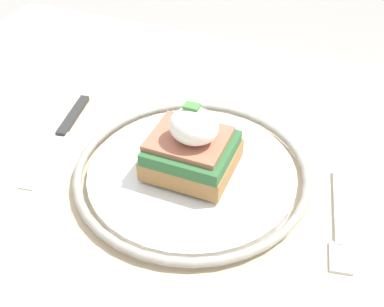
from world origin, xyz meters
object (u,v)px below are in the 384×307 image
object	(u,v)px
plate	(192,172)
fork	(339,222)
knife	(63,131)
sandwich	(192,147)

from	to	relation	value
plate	fork	size ratio (longest dim) A/B	1.84
fork	knife	size ratio (longest dim) A/B	0.79
sandwich	knife	xyz separation A→B (m)	(0.19, -0.02, -0.04)
knife	sandwich	bearing A→B (deg)	175.20
plate	sandwich	size ratio (longest dim) A/B	2.42
fork	knife	bearing A→B (deg)	-3.66
plate	knife	bearing A→B (deg)	-4.37
sandwich	fork	xyz separation A→B (m)	(-0.17, 0.01, -0.04)
fork	knife	xyz separation A→B (m)	(0.35, -0.02, 0.00)
plate	sandwich	xyz separation A→B (m)	(-0.00, 0.00, 0.04)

